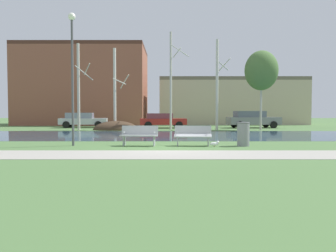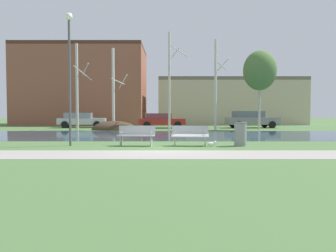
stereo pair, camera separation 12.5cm
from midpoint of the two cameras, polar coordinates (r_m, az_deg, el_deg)
ground_plane at (r=23.42m, az=-0.59°, el=-1.17°), size 120.00×120.00×0.00m
paved_path_strip at (r=11.32m, az=-1.00°, el=-4.96°), size 60.00×2.37×0.01m
river_band at (r=20.98m, az=-0.64°, el=-1.57°), size 80.00×8.99×0.01m
soil_mound at (r=27.49m, az=-9.36°, el=-0.67°), size 3.72×2.58×1.49m
bench_left at (r=14.31m, az=-5.46°, el=-1.55°), size 1.64×0.69×0.87m
bench_right at (r=14.29m, az=3.86°, el=-1.55°), size 1.64×0.69×0.87m
trash_bin at (r=14.51m, az=12.43°, el=-1.31°), size 0.55×0.55×1.03m
seagull at (r=14.01m, az=7.62°, el=-3.05°), size 0.43×0.16×0.26m
streetlamp at (r=15.04m, az=-16.68°, el=11.17°), size 0.32×0.32×5.71m
birch_far_left at (r=27.92m, az=-15.51°, el=6.67°), size 1.37×2.23×7.02m
birch_left at (r=27.57m, az=-9.47°, el=6.37°), size 1.31×2.11×6.70m
birch_center_left at (r=27.55m, az=0.21°, el=8.03°), size 1.60×2.33×8.09m
birch_center at (r=27.47m, az=8.19°, el=7.21°), size 1.20×1.97×7.40m
birch_center_right at (r=28.25m, az=15.49°, el=9.21°), size 2.69×2.69×6.48m
parked_van_nearest_silver at (r=32.14m, az=-14.88°, el=1.06°), size 4.52×2.39×1.41m
parked_sedan_second_red at (r=30.39m, az=-1.41°, el=1.02°), size 4.39×2.44×1.36m
parked_hatch_third_grey at (r=31.63m, az=14.05°, el=1.17°), size 4.93×2.37×1.57m
building_brick_low at (r=40.99m, az=-14.41°, el=6.65°), size 14.35×8.85×9.11m
building_beige_block at (r=41.33m, az=10.45°, el=4.18°), size 17.32×6.15×5.55m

